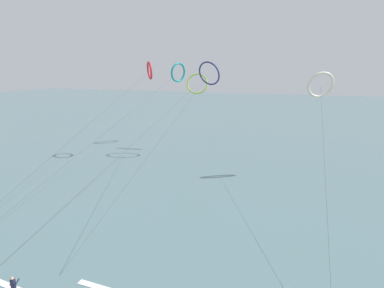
{
  "coord_description": "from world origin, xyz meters",
  "views": [
    {
      "loc": [
        9.38,
        -4.9,
        16.01
      ],
      "look_at": [
        0.0,
        21.71,
        9.0
      ],
      "focal_mm": 27.96,
      "sensor_mm": 36.0,
      "label": 1
    }
  ],
  "objects_px": {
    "surfer_magenta": "(14,288)",
    "kite_navy": "(209,74)",
    "kite_lime": "(197,84)",
    "kite_crimson": "(149,71)",
    "kite_ivory": "(321,85)",
    "kite_teal": "(178,73)"
  },
  "relations": [
    {
      "from": "kite_ivory",
      "to": "kite_teal",
      "type": "relative_size",
      "value": 0.72
    },
    {
      "from": "surfer_magenta",
      "to": "kite_teal",
      "type": "bearing_deg",
      "value": -86.44
    },
    {
      "from": "kite_teal",
      "to": "kite_lime",
      "type": "bearing_deg",
      "value": 76.61
    },
    {
      "from": "kite_ivory",
      "to": "kite_navy",
      "type": "relative_size",
      "value": 0.89
    },
    {
      "from": "kite_ivory",
      "to": "kite_crimson",
      "type": "distance_m",
      "value": 29.03
    },
    {
      "from": "surfer_magenta",
      "to": "kite_crimson",
      "type": "height_order",
      "value": "kite_crimson"
    },
    {
      "from": "kite_lime",
      "to": "kite_crimson",
      "type": "height_order",
      "value": "kite_crimson"
    },
    {
      "from": "surfer_magenta",
      "to": "kite_lime",
      "type": "xyz_separation_m",
      "value": [
        -1.17,
        44.67,
        12.45
      ]
    },
    {
      "from": "kite_lime",
      "to": "kite_crimson",
      "type": "relative_size",
      "value": 1.17
    },
    {
      "from": "kite_lime",
      "to": "kite_crimson",
      "type": "xyz_separation_m",
      "value": [
        -6.66,
        -7.54,
        2.58
      ]
    },
    {
      "from": "surfer_magenta",
      "to": "kite_navy",
      "type": "height_order",
      "value": "kite_navy"
    },
    {
      "from": "surfer_magenta",
      "to": "kite_ivory",
      "type": "relative_size",
      "value": 0.05
    },
    {
      "from": "surfer_magenta",
      "to": "kite_teal",
      "type": "height_order",
      "value": "kite_teal"
    },
    {
      "from": "surfer_magenta",
      "to": "kite_navy",
      "type": "distance_m",
      "value": 43.54
    },
    {
      "from": "kite_lime",
      "to": "kite_navy",
      "type": "height_order",
      "value": "kite_navy"
    },
    {
      "from": "kite_crimson",
      "to": "kite_navy",
      "type": "xyz_separation_m",
      "value": [
        10.18,
        3.86,
        -0.52
      ]
    },
    {
      "from": "kite_lime",
      "to": "kite_teal",
      "type": "height_order",
      "value": "kite_teal"
    },
    {
      "from": "kite_lime",
      "to": "kite_teal",
      "type": "relative_size",
      "value": 0.95
    },
    {
      "from": "kite_lime",
      "to": "surfer_magenta",
      "type": "bearing_deg",
      "value": -99.73
    },
    {
      "from": "surfer_magenta",
      "to": "kite_ivory",
      "type": "bearing_deg",
      "value": -125.62
    },
    {
      "from": "kite_lime",
      "to": "kite_crimson",
      "type": "bearing_deg",
      "value": -142.68
    },
    {
      "from": "kite_crimson",
      "to": "kite_lime",
      "type": "bearing_deg",
      "value": -79.53
    }
  ]
}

